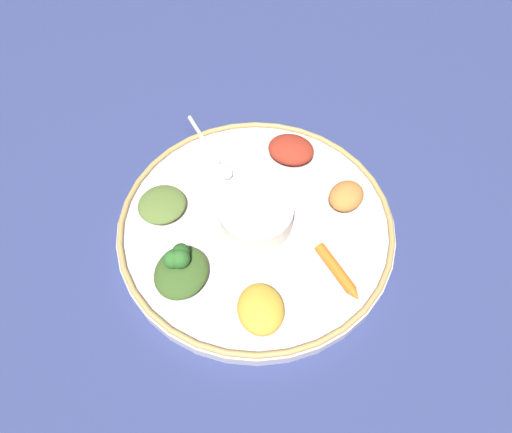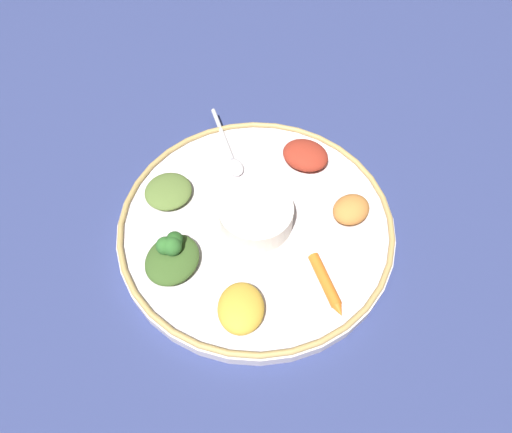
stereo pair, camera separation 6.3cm
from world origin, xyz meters
name	(u,v)px [view 1 (the left image)]	position (x,y,z in m)	size (l,w,h in m)	color
ground_plane	(256,230)	(0.00, 0.00, 0.00)	(2.40, 2.40, 0.00)	navy
platter	(256,226)	(0.00, 0.00, 0.01)	(0.39, 0.39, 0.02)	silver
platter_rim	(256,221)	(0.00, 0.00, 0.02)	(0.38, 0.38, 0.01)	tan
center_bowl	(256,215)	(0.00, 0.00, 0.04)	(0.10, 0.10, 0.04)	silver
spoon	(215,157)	(0.13, 0.04, 0.02)	(0.15, 0.06, 0.01)	silver
greens_pile	(180,268)	(-0.06, 0.11, 0.03)	(0.10, 0.10, 0.04)	#385623
carrot_near_spoon	(338,272)	(-0.10, -0.09, 0.03)	(0.09, 0.04, 0.01)	orange
mound_beet	(291,149)	(0.11, -0.08, 0.03)	(0.07, 0.06, 0.03)	maroon
mound_squash	(346,196)	(0.01, -0.13, 0.03)	(0.05, 0.05, 0.03)	#C67A38
mound_lentil_yellow	(261,309)	(-0.13, 0.02, 0.03)	(0.07, 0.06, 0.03)	gold
mound_collards	(162,204)	(0.05, 0.12, 0.03)	(0.07, 0.07, 0.02)	#567033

